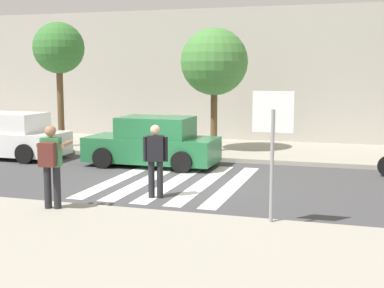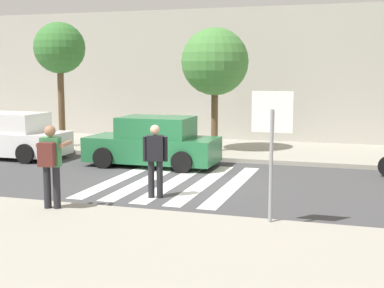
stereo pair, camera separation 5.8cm
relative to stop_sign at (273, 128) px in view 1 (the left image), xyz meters
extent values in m
plane|color=#424244|center=(-3.15, 3.39, -1.93)|extent=(120.00, 120.00, 0.00)
cube|color=#9E998C|center=(-3.15, -2.81, -1.86)|extent=(60.00, 6.00, 0.14)
cube|color=#9E998C|center=(-3.15, 9.39, -1.86)|extent=(60.00, 4.80, 0.14)
cube|color=#ADA89E|center=(-3.15, 13.79, 0.83)|extent=(56.00, 4.00, 5.51)
cube|color=silver|center=(-4.75, 3.59, -1.92)|extent=(0.44, 5.20, 0.01)
cube|color=silver|center=(-3.95, 3.59, -1.92)|extent=(0.44, 5.20, 0.01)
cube|color=silver|center=(-3.15, 3.59, -1.92)|extent=(0.44, 5.20, 0.01)
cube|color=silver|center=(-2.35, 3.59, -1.92)|extent=(0.44, 5.20, 0.01)
cube|color=silver|center=(-1.55, 3.59, -1.92)|extent=(0.44, 5.20, 0.01)
cylinder|color=gray|center=(0.00, -0.01, -0.72)|extent=(0.07, 0.07, 2.12)
cube|color=white|center=(0.00, 0.00, 0.29)|extent=(0.76, 0.03, 0.76)
cube|color=red|center=(0.00, 0.02, 0.29)|extent=(0.66, 0.02, 0.66)
cylinder|color=#232328|center=(-4.56, -0.37, -1.35)|extent=(0.15, 0.15, 0.88)
cylinder|color=#232328|center=(-4.37, -0.33, -1.35)|extent=(0.15, 0.15, 0.88)
cube|color=#3D844C|center=(-4.46, -0.35, -0.61)|extent=(0.42, 0.31, 0.60)
sphere|color=#A37556|center=(-4.46, -0.35, -0.18)|extent=(0.23, 0.23, 0.23)
cylinder|color=#A37556|center=(-4.74, -0.18, -0.47)|extent=(0.21, 0.59, 0.10)
cylinder|color=#A37556|center=(-4.27, -0.08, -0.47)|extent=(0.21, 0.59, 0.10)
cube|color=black|center=(-4.54, 0.05, -0.44)|extent=(0.16, 0.13, 0.10)
cube|color=#5B2823|center=(-4.42, -0.57, -0.63)|extent=(0.35, 0.26, 0.48)
cylinder|color=#232328|center=(-3.07, 1.67, -1.49)|extent=(0.15, 0.15, 0.88)
cylinder|color=#232328|center=(-2.88, 1.72, -1.49)|extent=(0.15, 0.15, 0.88)
cube|color=black|center=(-2.97, 1.69, -0.75)|extent=(0.43, 0.34, 0.60)
sphere|color=beige|center=(-2.97, 1.69, -0.32)|extent=(0.23, 0.23, 0.23)
cylinder|color=black|center=(-3.20, 1.63, -0.77)|extent=(0.10, 0.10, 0.58)
cylinder|color=black|center=(-2.74, 1.76, -0.77)|extent=(0.10, 0.10, 0.58)
cube|color=white|center=(-9.96, 5.69, -1.40)|extent=(4.10, 1.70, 0.76)
cube|color=white|center=(-9.81, 5.69, -0.70)|extent=(2.20, 1.56, 0.64)
cube|color=slate|center=(-8.84, 5.69, -0.70)|extent=(0.10, 1.50, 0.51)
cylinder|color=black|center=(-8.69, 4.84, -1.61)|extent=(0.64, 0.22, 0.64)
cylinder|color=black|center=(-8.69, 6.54, -1.61)|extent=(0.64, 0.22, 0.64)
cube|color=#236B3D|center=(-4.64, 5.69, -1.40)|extent=(4.10, 1.70, 0.76)
cube|color=#236B3D|center=(-4.49, 5.69, -0.70)|extent=(2.20, 1.56, 0.64)
cube|color=slate|center=(-5.56, 5.69, -0.70)|extent=(0.10, 1.50, 0.54)
cube|color=slate|center=(-3.52, 5.69, -0.70)|extent=(0.10, 1.50, 0.51)
cylinder|color=black|center=(-5.91, 4.84, -1.61)|extent=(0.64, 0.22, 0.64)
cylinder|color=black|center=(-5.91, 6.54, -1.61)|extent=(0.64, 0.22, 0.64)
cylinder|color=black|center=(-3.37, 4.84, -1.61)|extent=(0.64, 0.22, 0.64)
cylinder|color=black|center=(-3.37, 6.54, -1.61)|extent=(0.64, 0.22, 0.64)
cylinder|color=brown|center=(-9.13, 7.84, -0.23)|extent=(0.24, 0.24, 3.10)
sphere|color=#387533|center=(-9.13, 7.84, 1.89)|extent=(1.89, 1.89, 1.89)
cylinder|color=brown|center=(-3.35, 8.40, -0.56)|extent=(0.24, 0.24, 2.44)
sphere|color=#47843D|center=(-3.35, 8.40, 1.36)|extent=(2.35, 2.35, 2.35)
camera|label=1|loc=(1.47, -9.79, 1.03)|focal=50.00mm
camera|label=2|loc=(1.53, -9.77, 1.03)|focal=50.00mm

